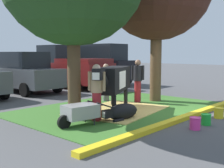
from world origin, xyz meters
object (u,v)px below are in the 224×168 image
Objects in this scene: bucket_pink at (195,123)px; sedan_silver at (25,73)px; person_visitor_near at (97,91)px; wheelbarrow at (80,112)px; bucket_yellow at (219,113)px; person_visitor_far at (138,80)px; bucket_green at (206,119)px; calf_lying at (122,112)px; pickup_truck_maroon at (68,68)px; person_handler at (106,81)px; cow_holstein at (113,80)px; suv_black at (100,64)px.

sedan_silver is at bearing 84.81° from bucket_pink.
person_visitor_near is 1.01× the size of wheelbarrow.
person_visitor_far is at bearing 81.23° from bucket_yellow.
person_visitor_near is at bearing 124.09° from bucket_green.
pickup_truck_maroon reaches higher than calf_lying.
wheelbarrow is 4.19m from bucket_yellow.
person_handler is 4.65m from bucket_yellow.
bucket_yellow is at bearing 3.31° from bucket_green.
cow_holstein is at bearing 84.51° from bucket_pink.
bucket_green is (1.09, -2.08, -0.08)m from calf_lying.
bucket_pink is 0.98× the size of bucket_yellow.
bucket_pink is at bearing -178.47° from bucket_yellow.
bucket_green is at bearing -114.08° from person_visitor_far.
sedan_silver reaches higher than wheelbarrow.
cow_holstein reaches higher than bucket_green.
bucket_yellow is at bearing -66.02° from cow_holstein.
person_visitor_near reaches higher than cow_holstein.
pickup_truck_maroon is (3.71, 9.65, 0.95)m from bucket_pink.
sedan_silver reaches higher than bucket_pink.
person_handler is (1.29, 1.52, -0.25)m from cow_holstein.
person_visitor_far is 0.31× the size of pickup_truck_maroon.
wheelbarrow reaches higher than bucket_green.
person_visitor_near reaches higher than bucket_yellow.
sedan_silver is at bearing 74.70° from person_visitor_near.
person_visitor_near is 2.81m from bucket_pink.
person_handler is at bearing -133.47° from suv_black.
wheelbarrow is at bearing -176.06° from person_visitor_near.
suv_black is at bearing 64.38° from bucket_yellow.
person_handler is at bearing 78.40° from bucket_green.
person_visitor_near is 3.12m from bucket_green.
person_visitor_near is at bearing 3.94° from wheelbarrow.
suv_black reaches higher than person_visitor_far.
person_visitor_near is 7.35m from sedan_silver.
bucket_yellow is 0.06× the size of pickup_truck_maroon.
pickup_truck_maroon is at bearing 177.15° from suv_black.
bucket_pink is at bearing -54.26° from wheelbarrow.
person_visitor_far is 3.58m from bucket_yellow.
person_visitor_far reaches higher than bucket_yellow.
wheelbarrow is at bearing 125.74° from bucket_pink.
person_visitor_near is 5.44× the size of bucket_green.
calf_lying reaches higher than bucket_pink.
bucket_green is (2.39, -2.46, -0.23)m from wheelbarrow.
wheelbarrow is 0.30× the size of pickup_truck_maroon.
pickup_truck_maroon is 2.52m from suv_black.
person_visitor_near is at bearing -105.30° from sedan_silver.
pickup_truck_maroon is (2.04, 9.61, 0.95)m from bucket_yellow.
person_handler is at bearing 33.29° from wheelbarrow.
cow_holstein is 7.37m from pickup_truck_maroon.
person_handler reaches higher than wheelbarrow.
suv_black is at bearing 56.88° from bucket_pink.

